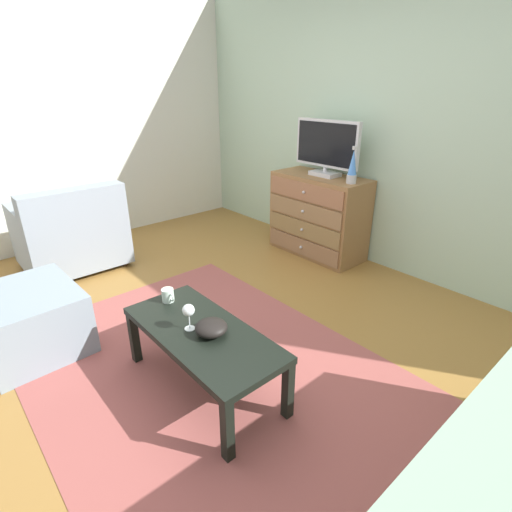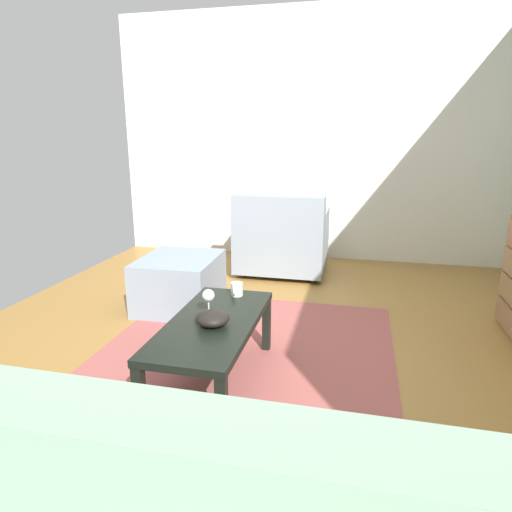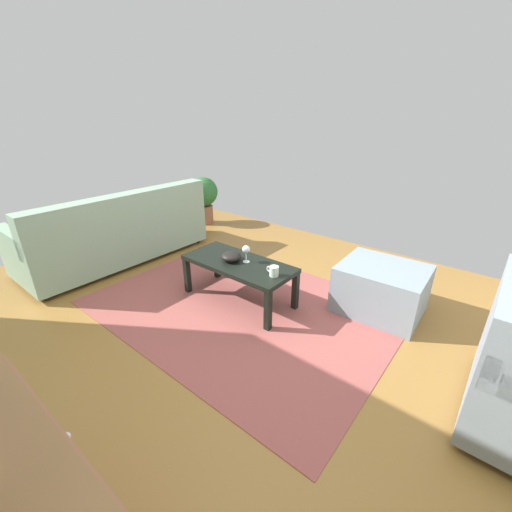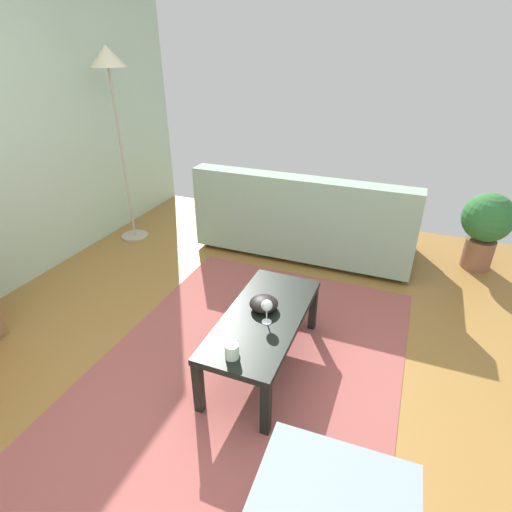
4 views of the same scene
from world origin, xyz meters
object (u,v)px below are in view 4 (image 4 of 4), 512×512
object	(u,v)px
wine_glass	(267,306)
couch_large	(306,220)
potted_plant	(486,224)
bowl_decorative	(264,304)
coffee_table	(263,322)
mug	(232,351)
standing_lamp	(110,77)

from	to	relation	value
wine_glass	couch_large	distance (m)	1.78
couch_large	potted_plant	world-z (taller)	couch_large
bowl_decorative	couch_large	distance (m)	1.65
coffee_table	bowl_decorative	xyz separation A→B (m)	(0.06, 0.02, 0.09)
coffee_table	mug	world-z (taller)	mug
wine_glass	mug	xyz separation A→B (m)	(-0.35, 0.06, -0.07)
coffee_table	standing_lamp	world-z (taller)	standing_lamp
potted_plant	standing_lamp	bearing A→B (deg)	100.81
coffee_table	bowl_decorative	bearing A→B (deg)	19.21
bowl_decorative	couch_large	xyz separation A→B (m)	(1.63, 0.17, -0.11)
wine_glass	mug	size ratio (longest dim) A/B	1.38
bowl_decorative	potted_plant	bearing A→B (deg)	-36.72
coffee_table	standing_lamp	bearing A→B (deg)	56.70
couch_large	standing_lamp	xyz separation A→B (m)	(-0.38, 1.80, 1.27)
couch_large	standing_lamp	size ratio (longest dim) A/B	1.11
couch_large	coffee_table	bearing A→B (deg)	-173.38
wine_glass	bowl_decorative	distance (m)	0.16
standing_lamp	potted_plant	size ratio (longest dim) A/B	2.58
potted_plant	couch_large	bearing A→B (deg)	99.46
couch_large	standing_lamp	bearing A→B (deg)	101.99
coffee_table	bowl_decorative	world-z (taller)	bowl_decorative
mug	standing_lamp	size ratio (longest dim) A/B	0.06
mug	potted_plant	bearing A→B (deg)	-30.87
coffee_table	bowl_decorative	size ratio (longest dim) A/B	5.74
couch_large	bowl_decorative	bearing A→B (deg)	-173.88
couch_large	potted_plant	xyz separation A→B (m)	(0.26, -1.59, 0.11)
mug	potted_plant	size ratio (longest dim) A/B	0.16
wine_glass	bowl_decorative	size ratio (longest dim) A/B	0.87
bowl_decorative	mug	bearing A→B (deg)	179.87
potted_plant	coffee_table	bearing A→B (deg)	144.60
bowl_decorative	couch_large	bearing A→B (deg)	6.12
coffee_table	mug	size ratio (longest dim) A/B	9.10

